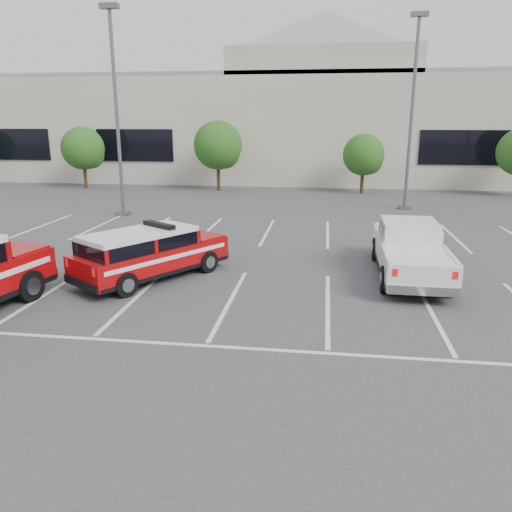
{
  "coord_description": "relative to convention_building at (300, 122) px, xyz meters",
  "views": [
    {
      "loc": [
        2.51,
        -12.82,
        4.9
      ],
      "look_at": [
        0.59,
        1.07,
        1.05
      ],
      "focal_mm": 35.0,
      "sensor_mm": 36.0,
      "label": 1
    }
  ],
  "objects": [
    {
      "name": "ground",
      "position": [
        -0.18,
        -31.86,
        -4.72
      ],
      "size": [
        120.0,
        120.0,
        0.0
      ],
      "primitive_type": "plane",
      "color": "#353538",
      "rests_on": "ground"
    },
    {
      "name": "stall_markings",
      "position": [
        -0.18,
        -27.36,
        -4.71
      ],
      "size": [
        23.0,
        15.0,
        0.01
      ],
      "primitive_type": "cube",
      "color": "silver",
      "rests_on": "ground"
    },
    {
      "name": "convention_building",
      "position": [
        0.0,
        0.0,
        0.0
      ],
      "size": [
        60.0,
        16.99,
        13.2
      ],
      "color": "beige",
      "rests_on": "ground"
    },
    {
      "name": "tree_left",
      "position": [
        -15.09,
        -9.82,
        -1.95
      ],
      "size": [
        3.07,
        3.07,
        4.42
      ],
      "color": "#3F2B19",
      "rests_on": "ground"
    },
    {
      "name": "tree_mid_left",
      "position": [
        -5.09,
        -9.82,
        -1.68
      ],
      "size": [
        3.37,
        3.37,
        4.85
      ],
      "color": "#3F2B19",
      "rests_on": "ground"
    },
    {
      "name": "tree_mid_right",
      "position": [
        4.91,
        -9.82,
        -2.22
      ],
      "size": [
        2.77,
        2.77,
        3.99
      ],
      "color": "#3F2B19",
      "rests_on": "ground"
    },
    {
      "name": "light_pole_left",
      "position": [
        -8.18,
        -19.86,
        0.47
      ],
      "size": [
        0.9,
        0.6,
        10.24
      ],
      "color": "#59595E",
      "rests_on": "ground"
    },
    {
      "name": "light_pole_mid",
      "position": [
        6.82,
        -15.86,
        0.47
      ],
      "size": [
        0.9,
        0.6,
        10.24
      ],
      "color": "#59595E",
      "rests_on": "ground"
    },
    {
      "name": "fire_chief_suv",
      "position": [
        -3.06,
        -30.15,
        -4.0
      ],
      "size": [
        4.27,
        5.14,
        1.75
      ],
      "rotation": [
        0.0,
        0.0,
        -0.59
      ],
      "color": "#950709",
      "rests_on": "ground"
    },
    {
      "name": "white_pickup",
      "position": [
        5.1,
        -28.68,
        -4.03
      ],
      "size": [
        2.03,
        5.64,
        1.72
      ],
      "rotation": [
        0.0,
        0.0,
        -0.02
      ],
      "color": "silver",
      "rests_on": "ground"
    }
  ]
}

